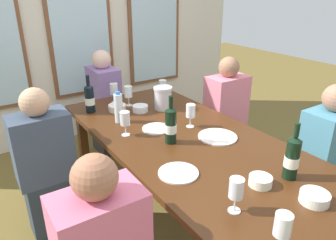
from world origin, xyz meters
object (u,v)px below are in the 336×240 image
tasting_bowl_3 (314,198)px  wine_glass_5 (191,111)px  wine_glass_6 (163,86)px  dining_table (188,148)px  white_plate_1 (178,173)px  white_plate_0 (156,129)px  tasting_bowl_2 (140,108)px  white_plate_2 (218,137)px  seated_person_4 (105,106)px  seated_person_1 (323,163)px  tasting_bowl_0 (117,108)px  wine_glass_0 (236,189)px  seated_person_3 (225,117)px  wine_glass_1 (128,92)px  wine_bottle_1 (90,98)px  wine_glass_2 (283,227)px  wine_bottle_0 (292,157)px  wine_bottle_2 (171,125)px  tasting_bowl_1 (260,181)px  wine_glass_3 (125,120)px  water_bottle (119,108)px  seated_person_2 (46,168)px  metal_pitcher (163,98)px  wine_glass_4 (114,89)px

tasting_bowl_3 → wine_glass_5: 1.04m
wine_glass_6 → dining_table: bearing=-110.9°
wine_glass_6 → tasting_bowl_3: bearing=-97.0°
white_plate_1 → white_plate_0: bearing=70.1°
dining_table → tasting_bowl_2: 0.63m
white_plate_2 → seated_person_4: size_ratio=0.24×
seated_person_1 → tasting_bowl_0: bearing=129.3°
wine_glass_0 → seated_person_3: 1.70m
tasting_bowl_2 → wine_glass_1: (-0.01, 0.18, 0.10)m
wine_bottle_1 → wine_glass_2: wine_bottle_1 is taller
seated_person_3 → dining_table: bearing=-148.4°
dining_table → wine_glass_1: wine_glass_1 is taller
wine_bottle_0 → wine_glass_0: 0.45m
tasting_bowl_3 → seated_person_3: seated_person_3 is taller
dining_table → seated_person_4: seated_person_4 is taller
wine_glass_5 → white_plate_0: bearing=157.1°
wine_bottle_2 → dining_table: bearing=-8.6°
tasting_bowl_1 → tasting_bowl_2: bearing=90.7°
white_plate_1 → wine_glass_3: 0.61m
seated_person_4 → water_bottle: bearing=-105.8°
water_bottle → wine_glass_3: bearing=-105.0°
wine_glass_3 → seated_person_1: 1.45m
wine_bottle_2 → tasting_bowl_1: bearing=-80.0°
seated_person_1 → wine_glass_6: bearing=112.6°
tasting_bowl_2 → wine_glass_3: 0.46m
wine_glass_3 → seated_person_2: bearing=155.7°
seated_person_2 → seated_person_3: same height
metal_pitcher → wine_bottle_1: wine_bottle_1 is taller
white_plate_2 → wine_glass_0: 0.78m
tasting_bowl_2 → wine_glass_3: wine_glass_3 is taller
dining_table → white_plate_0: size_ratio=10.71×
wine_glass_6 → tasting_bowl_0: bearing=-174.1°
dining_table → seated_person_2: size_ratio=1.98×
wine_glass_4 → water_bottle: bearing=-110.2°
dining_table → seated_person_3: (0.84, 0.52, -0.14)m
white_plate_2 → seated_person_3: size_ratio=0.24×
tasting_bowl_3 → seated_person_3: size_ratio=0.13×
white_plate_1 → tasting_bowl_3: tasting_bowl_3 is taller
white_plate_0 → water_bottle: size_ratio=0.86×
tasting_bowl_3 → wine_glass_6: size_ratio=0.80×
wine_glass_3 → wine_bottle_1: bearing=94.6°
tasting_bowl_2 → seated_person_2: seated_person_2 is taller
wine_glass_2 → tasting_bowl_0: bearing=86.2°
wine_glass_6 → wine_bottle_1: bearing=176.3°
white_plate_2 → seated_person_2: bearing=149.1°
water_bottle → seated_person_4: size_ratio=0.22×
wine_glass_0 → seated_person_4: 2.21m
white_plate_0 → tasting_bowl_1: 0.90m
metal_pitcher → seated_person_3: 0.75m
seated_person_2 → water_bottle: bearing=0.5°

